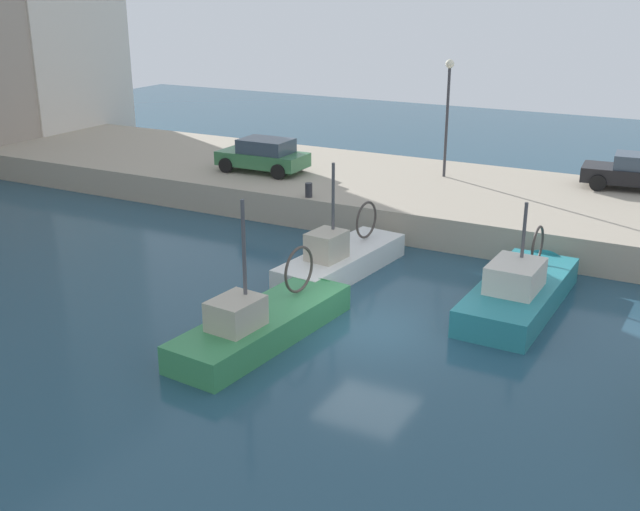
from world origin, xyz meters
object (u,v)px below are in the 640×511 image
Objects in this scene: fishing_boat_teal at (522,299)px; quay_streetlamp at (448,99)px; fishing_boat_green at (271,331)px; parked_car_green at (264,155)px; fishing_boat_white at (346,267)px; mooring_bollard_mid at (309,190)px.

quay_streetlamp is at bearing 32.11° from fishing_boat_teal.
fishing_boat_green reaches higher than parked_car_green.
quay_streetlamp is (9.27, 0.04, 4.35)m from fishing_boat_white.
fishing_boat_teal is (-0.00, -5.78, 0.02)m from fishing_boat_white.
fishing_boat_white is at bearing 4.29° from fishing_boat_green.
fishing_boat_teal reaches higher than mooring_bollard_mid.
mooring_bollard_mid is (-2.75, -3.76, -0.46)m from parked_car_green.
parked_car_green is 0.80× the size of quay_streetlamp.
fishing_boat_green reaches higher than mooring_bollard_mid.
fishing_boat_teal is 14.57m from parked_car_green.
quay_streetlamp reaches higher than parked_car_green.
parked_car_green is (6.37, 7.19, 1.82)m from fishing_boat_white.
fishing_boat_white reaches higher than mooring_bollard_mid.
mooring_bollard_mid is at bearing 148.99° from quay_streetlamp.
quay_streetlamp is at bearing 0.24° from fishing_boat_white.
mooring_bollard_mid is (8.99, 3.84, 1.37)m from fishing_boat_green.
fishing_boat_teal is 12.26× the size of mooring_bollard_mid.
fishing_boat_white is 10.24m from quay_streetlamp.
mooring_bollard_mid is 7.23m from quay_streetlamp.
parked_car_green is at bearing 112.09° from quay_streetlamp.
fishing_boat_teal is 10.00m from mooring_bollard_mid.
quay_streetlamp is at bearing -67.91° from parked_car_green.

